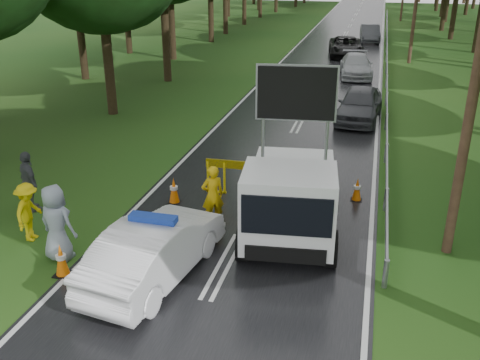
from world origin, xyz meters
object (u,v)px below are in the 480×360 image
(officer, at_px, (213,195))
(work_truck, at_px, (291,195))
(queue_car_second, at_px, (356,66))
(queue_car_fourth, at_px, (370,33))
(queue_car_third, at_px, (346,47))
(civilian, at_px, (284,201))
(police_sedan, at_px, (155,250))
(queue_car_first, at_px, (360,104))
(barrier, at_px, (250,170))

(officer, bearing_deg, work_truck, 145.42)
(queue_car_second, distance_m, queue_car_fourth, 14.54)
(queue_car_second, distance_m, queue_car_third, 6.99)
(work_truck, xyz_separation_m, queue_car_fourth, (1.05, 35.26, -0.43))
(officer, relative_size, civilian, 1.04)
(police_sedan, relative_size, work_truck, 0.83)
(officer, xyz_separation_m, queue_car_fourth, (3.17, 35.21, -0.15))
(officer, distance_m, civilian, 1.94)
(queue_car_first, distance_m, queue_car_second, 9.56)
(work_truck, xyz_separation_m, barrier, (-1.57, 2.04, -0.28))
(officer, distance_m, queue_car_first, 11.65)
(police_sedan, distance_m, queue_car_fourth, 38.25)
(queue_car_second, bearing_deg, work_truck, -97.44)
(work_truck, distance_m, queue_car_first, 11.26)
(barrier, distance_m, queue_car_third, 25.61)
(queue_car_third, bearing_deg, police_sedan, -101.07)
(queue_car_second, bearing_deg, police_sedan, -103.50)
(work_truck, xyz_separation_m, queue_car_first, (1.27, 11.18, -0.39))
(work_truck, xyz_separation_m, queue_car_third, (-0.44, 27.63, -0.43))
(barrier, height_order, queue_car_third, queue_car_third)
(barrier, height_order, queue_car_first, queue_car_first)
(barrier, xyz_separation_m, queue_car_first, (2.84, 9.14, -0.11))
(work_truck, xyz_separation_m, civilian, (-0.19, 0.22, -0.32))
(civilian, xyz_separation_m, queue_car_fourth, (1.24, 35.04, -0.11))
(civilian, height_order, queue_car_fourth, civilian)
(civilian, height_order, queue_car_first, civilian)
(police_sedan, xyz_separation_m, queue_car_second, (3.24, 23.55, -0.06))
(barrier, relative_size, queue_car_second, 0.60)
(police_sedan, height_order, barrier, police_sedan)
(civilian, relative_size, queue_car_third, 0.32)
(queue_car_first, relative_size, queue_car_second, 0.96)
(police_sedan, bearing_deg, queue_car_third, -85.35)
(police_sedan, bearing_deg, officer, -90.80)
(officer, relative_size, queue_car_second, 0.38)
(barrier, distance_m, officer, 2.07)
(queue_car_first, xyz_separation_m, queue_car_second, (-0.63, 9.54, -0.09))
(work_truck, relative_size, queue_car_fourth, 1.27)
(officer, bearing_deg, queue_car_first, -140.39)
(queue_car_second, bearing_deg, officer, -103.27)
(queue_car_third, xyz_separation_m, queue_car_fourth, (1.49, 7.63, 0.01))
(police_sedan, xyz_separation_m, queue_car_first, (3.87, 14.01, 0.02))
(queue_car_fourth, bearing_deg, queue_car_second, -96.95)
(police_sedan, distance_m, barrier, 4.97)
(queue_car_fourth, bearing_deg, queue_car_third, -106.37)
(work_truck, bearing_deg, civilian, 124.48)
(civilian, distance_m, queue_car_second, 20.52)
(queue_car_second, xyz_separation_m, queue_car_fourth, (0.41, 14.53, 0.05))
(officer, bearing_deg, queue_car_fourth, -128.59)
(queue_car_third, bearing_deg, queue_car_first, -91.07)
(work_truck, distance_m, queue_car_second, 20.74)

